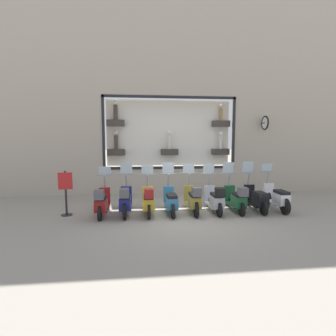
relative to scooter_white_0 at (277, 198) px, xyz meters
The scene contains 12 objects.
ground_plane 3.43m from the scooter_white_0, 92.92° to the left, with size 120.00×120.00×0.00m, color gray.
building_facade 6.78m from the scooter_white_0, 44.71° to the left, with size 1.25×36.00×10.22m.
scooter_white_0 is the anchor object (origin of this frame).
scooter_black_1 0.75m from the scooter_white_0, 90.22° to the left, with size 1.80×0.61×1.67m.
scooter_green_2 1.50m from the scooter_white_0, 92.72° to the left, with size 1.79×0.61×1.64m.
scooter_silver_3 2.25m from the scooter_white_0, 91.80° to the left, with size 1.79×0.60×1.60m.
scooter_olive_4 3.00m from the scooter_white_0, 91.21° to the left, with size 1.80×0.60×1.60m.
scooter_teal_5 3.75m from the scooter_white_0, 90.06° to the left, with size 1.79×0.60×1.66m.
scooter_yellow_6 4.50m from the scooter_white_0, 90.91° to the left, with size 1.79×0.60×1.57m.
scooter_navy_7 5.25m from the scooter_white_0, 90.65° to the left, with size 1.81×0.61×1.65m.
scooter_red_8 6.00m from the scooter_white_0, 90.69° to the left, with size 1.79×0.61×1.53m.
shop_sign_post 7.19m from the scooter_white_0, 88.84° to the left, with size 0.36×0.45×1.47m.
Camera 1 is at (-8.38, 1.37, 2.46)m, focal length 28.00 mm.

